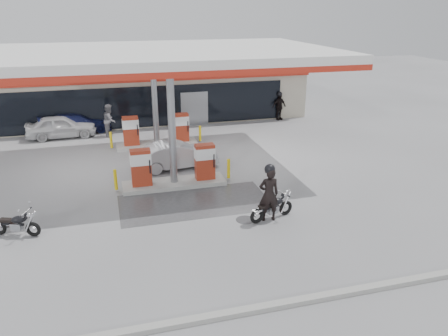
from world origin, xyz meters
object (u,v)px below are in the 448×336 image
Objects in this scene: pump_island_near at (174,170)px; parked_car_right at (234,108)px; pump_island_far at (157,134)px; hatchback_silver at (177,155)px; parked_car_left at (76,123)px; attendant at (110,120)px; biker_main at (269,194)px; parked_motorcycle at (16,225)px; sedan_white at (61,126)px; main_motorcycle at (272,208)px; biker_walking at (279,107)px.

pump_island_near is 1.34× the size of parked_car_right.
pump_island_near and pump_island_far have the same top height.
parked_car_left is at bearing 26.80° from hatchback_silver.
attendant is 0.51× the size of parked_car_right.
pump_island_near is 9.14m from attendant.
biker_main reaches higher than parked_motorcycle.
pump_island_far is 1.31× the size of hatchback_silver.
pump_island_far is (0.00, 6.00, 0.00)m from pump_island_near.
parked_car_right is at bearing -79.01° from sedan_white.
parked_car_left reaches higher than parked_car_right.
pump_island_near is at bearing -52.57° from biker_main.
main_motorcycle is 0.90× the size of biker_main.
pump_island_far is at bearing 90.00° from pump_island_near.
main_motorcycle is 0.43× the size of parked_car_left.
attendant is at bearing 105.62° from pump_island_near.
sedan_white reaches higher than main_motorcycle.
pump_island_near is at bearing -167.32° from parked_car_left.
parked_motorcycle is at bearing 138.56° from parked_car_right.
parked_car_right is 3.43m from biker_walking.
pump_island_near is 6.69m from parked_motorcycle.
pump_island_near is at bearing -146.86° from biker_walking.
attendant is (3.50, 11.81, 0.56)m from parked_motorcycle.
parked_car_right is at bearing -98.52° from biker_main.
biker_walking reaches higher than main_motorcycle.
attendant is 7.25m from hatchback_silver.
parked_car_left is at bearing 98.34° from parked_car_right.
pump_island_far is at bearing -70.89° from biker_main.
biker_walking reaches higher than hatchback_silver.
biker_main is 8.88m from parked_motorcycle.
parked_car_right reaches higher than main_motorcycle.
biker_main is at bearing -74.59° from pump_island_far.
pump_island_near is 10.62m from sedan_white.
hatchback_silver reaches higher than main_motorcycle.
attendant is (-5.28, 13.02, -0.06)m from biker_main.
parked_motorcycle is 0.39× the size of parked_car_left.
pump_island_near is 1.00× the size of pump_island_far.
attendant is at bearing -132.01° from parked_car_left.
parked_motorcycle is 12.23m from sedan_white.
biker_main reaches higher than attendant.
main_motorcycle is at bearing -163.64° from parked_car_left.
main_motorcycle is 0.49× the size of parked_car_right.
parked_motorcycle is at bearing 175.66° from attendant.
biker_walking is (13.43, -0.20, 0.29)m from parked_car_left.
pump_island_far is 2.80× the size of biker_walking.
main_motorcycle is at bearing -150.72° from sedan_white.
parked_motorcycle is 8.31m from hatchback_silver.
sedan_white is at bearing 101.41° from parked_car_right.
hatchback_silver is 9.27m from parked_car_left.
hatchback_silver is at bearing -158.83° from parked_car_left.
parked_car_right is at bearing 62.82° from main_motorcycle.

